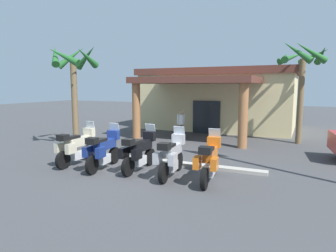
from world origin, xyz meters
The scene contains 11 objects.
ground_plane centered at (0.00, 0.00, 0.00)m, with size 80.00×80.00×0.00m, color #424244.
motel_building centered at (0.07, 11.73, 2.17)m, with size 10.77×10.66×4.22m.
motorcycle_cream centered at (-2.45, -0.60, 0.70)m, with size 0.70×2.21×1.61m.
motorcycle_blue centered at (-1.12, -0.71, 0.70)m, with size 0.74×2.21×1.61m.
motorcycle_black centered at (0.21, -0.39, 0.70)m, with size 0.71×2.21×1.61m.
motorcycle_silver centered at (1.54, -0.56, 0.70)m, with size 0.73×2.21×1.61m.
motorcycle_orange centered at (2.87, -0.59, 0.70)m, with size 0.74×2.21×1.61m.
pedestrian centered at (-0.80, 6.36, 0.97)m, with size 0.32×0.47×1.67m.
palm_tree_near_portico centered at (5.46, 7.47, 4.05)m, with size 2.62×2.60×5.36m.
palm_tree_roadside centered at (-4.85, 2.15, 3.84)m, with size 2.30×2.45×5.15m.
curb_strip centered at (0.21, 0.90, 0.06)m, with size 8.65×0.36×0.12m, color #ADA89E.
Camera 1 is at (5.34, -9.47, 3.04)m, focal length 31.60 mm.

